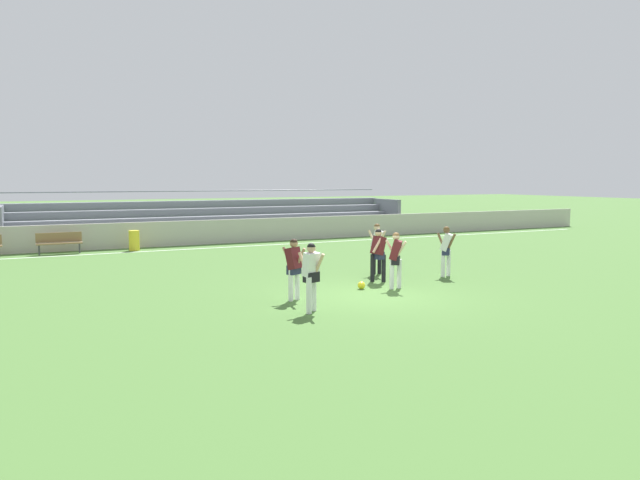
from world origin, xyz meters
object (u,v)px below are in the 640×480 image
trash_bin (134,240)px  player_dark_dropping_back (396,255)px  player_white_wide_right (446,247)px  bleacher_stand (221,218)px  player_dark_wide_left (378,251)px  soccer_ball (361,285)px  player_white_overlapping (377,244)px  player_white_trailing_run (311,271)px  player_dark_challenging (294,264)px  bench_far_right (59,241)px

trash_bin → player_dark_dropping_back: size_ratio=0.54×
player_dark_dropping_back → player_white_wide_right: bearing=21.9°
bleacher_stand → player_dark_dropping_back: bleacher_stand is taller
player_dark_wide_left → soccer_ball: (-1.06, -0.82, -0.86)m
player_white_overlapping → bleacher_stand: bearing=95.1°
player_white_trailing_run → soccer_ball: (2.55, 2.01, -0.87)m
player_dark_wide_left → player_white_wide_right: (2.50, -0.12, 0.00)m
player_dark_wide_left → player_white_trailing_run: 4.59m
player_dark_dropping_back → player_white_wide_right: 2.84m
trash_bin → player_white_trailing_run: player_white_trailing_run is taller
player_white_wide_right → player_white_overlapping: player_white_overlapping is taller
player_dark_dropping_back → player_white_trailing_run: 3.84m
player_dark_challenging → soccer_ball: 2.57m
bench_far_right → player_white_overlapping: player_white_overlapping is taller
bleacher_stand → player_dark_dropping_back: size_ratio=12.70×
trash_bin → player_white_wide_right: 14.14m
player_white_overlapping → soccer_ball: size_ratio=7.66×
player_dark_challenging → player_dark_dropping_back: bearing=3.6°
player_dark_dropping_back → player_white_overlapping: size_ratio=0.97×
bleacher_stand → trash_bin: 6.08m
player_white_overlapping → bench_far_right: bearing=131.5°
player_white_overlapping → player_dark_challenging: size_ratio=1.04×
bleacher_stand → player_dark_challenging: (-2.93, -16.36, -0.11)m
trash_bin → player_dark_dropping_back: 13.81m
player_white_wide_right → soccer_ball: (-3.56, -0.70, -0.86)m
player_white_overlapping → trash_bin: bearing=121.1°
trash_bin → player_dark_wide_left: player_dark_wide_left is taller
bench_far_right → player_white_trailing_run: 15.36m
player_dark_dropping_back → soccer_ball: player_dark_dropping_back is taller
player_dark_dropping_back → player_dark_wide_left: size_ratio=1.00×
player_dark_challenging → soccer_ball: (2.36, 0.56, -0.84)m
bench_far_right → player_dark_challenging: 14.06m
player_dark_dropping_back → player_dark_challenging: player_dark_dropping_back is taller
bench_far_right → player_dark_wide_left: size_ratio=1.10×
trash_bin → player_white_overlapping: size_ratio=0.53×
bench_far_right → player_white_wide_right: player_white_wide_right is taller
bleacher_stand → bench_far_right: bleacher_stand is taller
player_white_wide_right → trash_bin: bearing=124.3°
trash_bin → soccer_ball: size_ratio=4.03×
player_white_overlapping → soccer_ball: player_white_overlapping is taller
player_white_trailing_run → player_white_wide_right: 6.68m
player_white_overlapping → player_white_wide_right: bearing=-38.4°
player_dark_wide_left → player_white_trailing_run: player_white_trailing_run is taller
trash_bin → player_dark_wide_left: 12.79m
player_white_overlapping → player_dark_challenging: bearing=-147.4°
player_white_wide_right → player_dark_challenging: size_ratio=1.01×
player_dark_dropping_back → player_white_overlapping: 2.61m
soccer_ball → player_dark_wide_left: bearing=37.7°
bleacher_stand → player_white_overlapping: (1.23, -13.70, -0.06)m
bleacher_stand → player_white_overlapping: bearing=-84.9°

